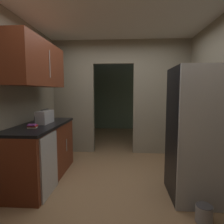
{
  "coord_description": "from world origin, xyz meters",
  "views": [
    {
      "loc": [
        0.1,
        -2.84,
        1.44
      ],
      "look_at": [
        -0.12,
        0.48,
        1.09
      ],
      "focal_mm": 31.08,
      "sensor_mm": 36.0,
      "label": 1
    }
  ],
  "objects_px": {
    "boombox": "(45,117)",
    "paint_can": "(204,214)",
    "book_stack": "(32,126)",
    "refrigerator": "(204,134)",
    "dishwasher": "(49,165)"
  },
  "relations": [
    {
      "from": "boombox",
      "to": "paint_can",
      "type": "distance_m",
      "value": 2.6
    },
    {
      "from": "boombox",
      "to": "book_stack",
      "type": "height_order",
      "value": "boombox"
    },
    {
      "from": "refrigerator",
      "to": "dishwasher",
      "type": "height_order",
      "value": "refrigerator"
    },
    {
      "from": "refrigerator",
      "to": "paint_can",
      "type": "xyz_separation_m",
      "value": [
        -0.17,
        -0.53,
        -0.78
      ]
    },
    {
      "from": "dishwasher",
      "to": "paint_can",
      "type": "relative_size",
      "value": 4.5
    },
    {
      "from": "boombox",
      "to": "paint_can",
      "type": "bearing_deg",
      "value": -24.91
    },
    {
      "from": "refrigerator",
      "to": "paint_can",
      "type": "height_order",
      "value": "refrigerator"
    },
    {
      "from": "refrigerator",
      "to": "boombox",
      "type": "bearing_deg",
      "value": 168.28
    },
    {
      "from": "book_stack",
      "to": "paint_can",
      "type": "distance_m",
      "value": 2.45
    },
    {
      "from": "dishwasher",
      "to": "refrigerator",
      "type": "bearing_deg",
      "value": 1.71
    },
    {
      "from": "refrigerator",
      "to": "dishwasher",
      "type": "bearing_deg",
      "value": -178.29
    },
    {
      "from": "boombox",
      "to": "book_stack",
      "type": "relative_size",
      "value": 2.76
    },
    {
      "from": "refrigerator",
      "to": "paint_can",
      "type": "relative_size",
      "value": 9.22
    },
    {
      "from": "book_stack",
      "to": "paint_can",
      "type": "xyz_separation_m",
      "value": [
        2.22,
        -0.6,
        -0.85
      ]
    },
    {
      "from": "dishwasher",
      "to": "book_stack",
      "type": "xyz_separation_m",
      "value": [
        -0.29,
        0.13,
        0.52
      ]
    }
  ]
}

